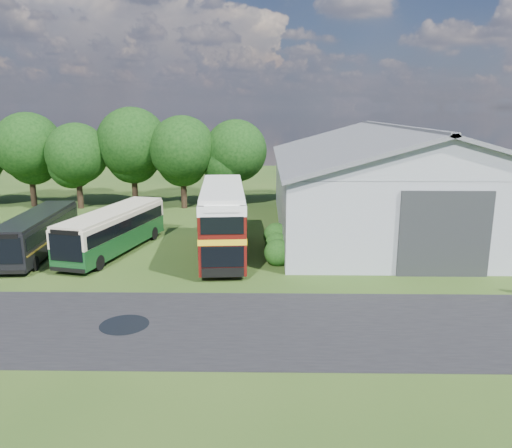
{
  "coord_description": "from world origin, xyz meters",
  "views": [
    {
      "loc": [
        4.74,
        -23.61,
        9.5
      ],
      "look_at": [
        4.22,
        8.0,
        2.11
      ],
      "focal_mm": 35.0,
      "sensor_mm": 36.0,
      "label": 1
    }
  ],
  "objects_px": {
    "storage_shed": "(393,176)",
    "bus_maroon_double": "(223,221)",
    "bus_dark_single": "(38,233)",
    "bus_green_single": "(114,230)"
  },
  "relations": [
    {
      "from": "storage_shed",
      "to": "bus_dark_single",
      "type": "xyz_separation_m",
      "value": [
        -25.17,
        -8.01,
        -2.72
      ]
    },
    {
      "from": "bus_maroon_double",
      "to": "bus_dark_single",
      "type": "bearing_deg",
      "value": 175.7
    },
    {
      "from": "bus_maroon_double",
      "to": "bus_dark_single",
      "type": "distance_m",
      "value": 12.26
    },
    {
      "from": "storage_shed",
      "to": "bus_dark_single",
      "type": "relative_size",
      "value": 2.48
    },
    {
      "from": "bus_green_single",
      "to": "bus_dark_single",
      "type": "height_order",
      "value": "bus_green_single"
    },
    {
      "from": "bus_maroon_double",
      "to": "bus_dark_single",
      "type": "relative_size",
      "value": 1.1
    },
    {
      "from": "bus_dark_single",
      "to": "bus_maroon_double",
      "type": "bearing_deg",
      "value": -3.41
    },
    {
      "from": "storage_shed",
      "to": "bus_maroon_double",
      "type": "relative_size",
      "value": 2.26
    },
    {
      "from": "storage_shed",
      "to": "bus_dark_single",
      "type": "bearing_deg",
      "value": -162.34
    },
    {
      "from": "storage_shed",
      "to": "bus_maroon_double",
      "type": "distance_m",
      "value": 15.32
    }
  ]
}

